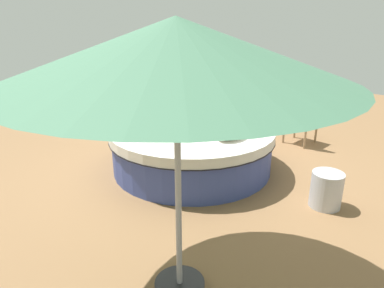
% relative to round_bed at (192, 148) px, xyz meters
% --- Properties ---
extents(ground_plane, '(16.00, 16.00, 0.00)m').
position_rel_round_bed_xyz_m(ground_plane, '(0.00, 0.00, -0.34)').
color(ground_plane, olive).
extents(round_bed, '(2.54, 2.54, 0.67)m').
position_rel_round_bed_xyz_m(round_bed, '(0.00, 0.00, 0.00)').
color(round_bed, '#38478C').
rests_on(round_bed, ground_plane).
extents(throw_pillow_0, '(0.47, 0.32, 0.20)m').
position_rel_round_bed_xyz_m(throw_pillow_0, '(-0.64, 0.33, 0.43)').
color(throw_pillow_0, beige).
rests_on(throw_pillow_0, round_bed).
extents(throw_pillow_1, '(0.55, 0.34, 0.21)m').
position_rel_round_bed_xyz_m(throw_pillow_1, '(-0.02, -0.72, 0.43)').
color(throw_pillow_1, beige).
rests_on(throw_pillow_1, round_bed).
extents(patio_chair, '(0.54, 0.56, 0.98)m').
position_rel_round_bed_xyz_m(patio_chair, '(2.11, -0.80, 0.22)').
color(patio_chair, '#997A56').
rests_on(patio_chair, ground_plane).
extents(patio_umbrella, '(2.50, 2.50, 2.27)m').
position_rel_round_bed_xyz_m(patio_umbrella, '(-2.07, -1.62, 1.70)').
color(patio_umbrella, '#262628').
rests_on(patio_umbrella, ground_plane).
extents(planter, '(0.60, 0.60, 0.99)m').
position_rel_round_bed_xyz_m(planter, '(1.80, 1.28, 0.20)').
color(planter, gray).
rests_on(planter, ground_plane).
extents(side_table, '(0.39, 0.39, 0.46)m').
position_rel_round_bed_xyz_m(side_table, '(0.18, -2.06, -0.11)').
color(side_table, '#B7B7BC').
rests_on(side_table, ground_plane).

